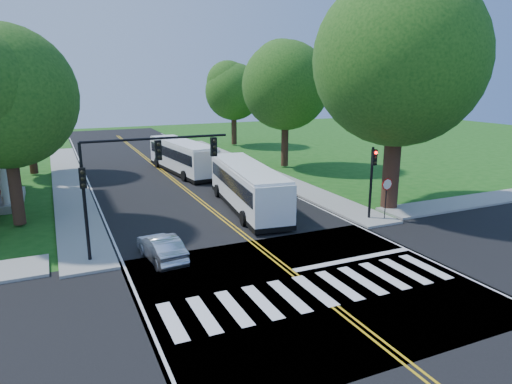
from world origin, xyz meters
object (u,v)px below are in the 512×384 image
signal_ne (372,173)px  suv (265,184)px  bus_follow (182,156)px  hatchback (161,248)px  dark_sedan (268,185)px  signal_nw (135,169)px  bus_lead (247,186)px

signal_ne → suv: signal_ne is taller
bus_follow → hatchback: 21.16m
bus_follow → dark_sedan: bearing=104.8°
hatchback → suv: size_ratio=0.84×
signal_ne → dark_sedan: signal_ne is taller
bus_follow → suv: (3.76, -9.97, -0.90)m
bus_follow → hatchback: bus_follow is taller
signal_nw → suv: size_ratio=1.54×
hatchback → bus_follow: bearing=-114.3°
bus_lead → suv: 4.76m
signal_ne → bus_follow: 20.14m
signal_ne → signal_nw: bearing=-180.0°
signal_nw → bus_follow: (7.42, 18.98, -2.82)m
bus_follow → suv: bus_follow is taller
signal_nw → suv: (11.18, 9.01, -3.72)m
suv → signal_nw: bearing=37.0°
suv → bus_follow: bearing=-71.2°
bus_lead → bus_follow: size_ratio=1.01×
signal_nw → bus_lead: signal_nw is taller
signal_nw → suv: 14.84m
dark_sedan → suv: bearing=-47.2°
signal_ne → suv: 9.72m
bus_lead → bus_follow: bus_lead is taller
signal_nw → suv: signal_nw is taller
signal_ne → bus_lead: (-5.90, 5.44, -1.40)m
signal_ne → dark_sedan: (-2.73, 8.80, -2.36)m
signal_ne → dark_sedan: 9.51m
suv → dark_sedan: suv is taller
signal_ne → hatchback: (-13.22, -1.12, -2.31)m
bus_lead → dark_sedan: bearing=-126.2°
hatchback → signal_nw: bearing=-59.1°
suv → dark_sedan: (0.14, -0.20, -0.05)m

